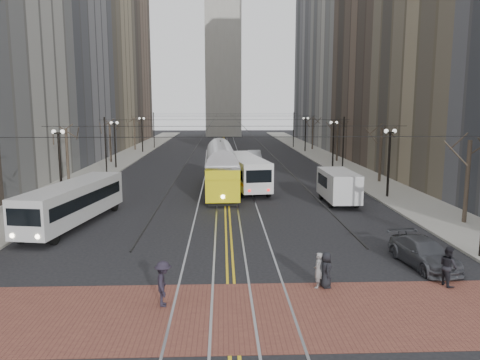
{
  "coord_description": "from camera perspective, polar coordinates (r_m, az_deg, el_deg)",
  "views": [
    {
      "loc": [
        -0.34,
        -20.66,
        7.8
      ],
      "look_at": [
        0.8,
        9.44,
        3.0
      ],
      "focal_mm": 35.0,
      "sensor_mm": 36.0,
      "label": 1
    }
  ],
  "objects": [
    {
      "name": "pedestrian_b",
      "position": [
        20.81,
        9.48,
        -10.77
      ],
      "size": [
        0.56,
        0.66,
        1.55
      ],
      "primitive_type": "imported",
      "rotation": [
        0.0,
        0.0,
        4.32
      ],
      "color": "gray",
      "rests_on": "crosswalk_band"
    },
    {
      "name": "lamp_posts",
      "position": [
        49.67,
        -1.77,
        3.27
      ],
      "size": [
        27.6,
        57.2,
        5.6
      ],
      "color": "black",
      "rests_on": "ground"
    },
    {
      "name": "crosswalk_band",
      "position": [
        18.4,
        -0.93,
        -16.01
      ],
      "size": [
        25.0,
        6.0,
        0.01
      ],
      "primitive_type": "cube",
      "color": "brown",
      "rests_on": "ground"
    },
    {
      "name": "pedestrian_c",
      "position": [
        22.62,
        24.05,
        -9.56
      ],
      "size": [
        0.8,
        0.95,
        1.75
      ],
      "primitive_type": "imported",
      "rotation": [
        0.0,
        0.0,
        1.74
      ],
      "color": "black",
      "rests_on": "crosswalk_band"
    },
    {
      "name": "sidewalk_right",
      "position": [
        67.87,
        10.92,
        2.36
      ],
      "size": [
        5.0,
        140.0,
        0.15
      ],
      "primitive_type": "cube",
      "color": "gray",
      "rests_on": "ground"
    },
    {
      "name": "sedan_grey",
      "position": [
        55.55,
        2.33,
        1.79
      ],
      "size": [
        2.14,
        4.72,
        1.57
      ],
      "primitive_type": "imported",
      "rotation": [
        0.0,
        0.0,
        -0.06
      ],
      "color": "#393B40",
      "rests_on": "ground"
    },
    {
      "name": "streetcar_rails",
      "position": [
        66.13,
        -1.86,
        2.28
      ],
      "size": [
        4.8,
        130.0,
        0.02
      ],
      "primitive_type": "cube",
      "color": "gray",
      "rests_on": "ground"
    },
    {
      "name": "sedan_silver",
      "position": [
        64.2,
        1.72,
        2.85
      ],
      "size": [
        1.85,
        5.23,
        1.72
      ],
      "primitive_type": "imported",
      "rotation": [
        0.0,
        0.0,
        0.01
      ],
      "color": "#999CA0",
      "rests_on": "ground"
    },
    {
      "name": "streetcar",
      "position": [
        42.84,
        -2.36,
        0.87
      ],
      "size": [
        3.03,
        14.54,
        3.41
      ],
      "primitive_type": "cube",
      "rotation": [
        0.0,
        0.0,
        0.02
      ],
      "color": "yellow",
      "rests_on": "ground"
    },
    {
      "name": "building_right_far",
      "position": [
        110.43,
        11.8,
        15.21
      ],
      "size": [
        16.0,
        20.0,
        40.0
      ],
      "primitive_type": "cube",
      "color": "slate",
      "rests_on": "ground"
    },
    {
      "name": "building_left_far",
      "position": [
        110.27,
        -15.9,
        15.07
      ],
      "size": [
        16.0,
        20.0,
        40.0
      ],
      "primitive_type": "cube",
      "color": "brown",
      "rests_on": "ground"
    },
    {
      "name": "cargo_van",
      "position": [
        38.31,
        11.9,
        -0.9
      ],
      "size": [
        2.31,
        5.94,
        2.62
      ],
      "primitive_type": "cube",
      "rotation": [
        0.0,
        0.0,
        0.01
      ],
      "color": "silver",
      "rests_on": "ground"
    },
    {
      "name": "ground",
      "position": [
        22.09,
        -1.16,
        -11.63
      ],
      "size": [
        260.0,
        260.0,
        0.0
      ],
      "primitive_type": "plane",
      "color": "black",
      "rests_on": "ground"
    },
    {
      "name": "sedan_parked",
      "position": [
        24.87,
        21.49,
        -8.25
      ],
      "size": [
        2.49,
        4.84,
        1.34
      ],
      "primitive_type": "imported",
      "rotation": [
        0.0,
        0.0,
        0.13
      ],
      "color": "#45474D",
      "rests_on": "ground"
    },
    {
      "name": "trolley_wires",
      "position": [
        55.64,
        -1.82,
        4.9
      ],
      "size": [
        25.96,
        120.0,
        6.6
      ],
      "color": "black",
      "rests_on": "ground"
    },
    {
      "name": "building_right_midfar",
      "position": [
        92.83,
        16.34,
        20.01
      ],
      "size": [
        20.0,
        20.0,
        52.0
      ],
      "primitive_type": "cube",
      "color": "#98978F",
      "rests_on": "ground"
    },
    {
      "name": "pedestrian_a",
      "position": [
        20.88,
        10.43,
        -10.7
      ],
      "size": [
        0.53,
        0.78,
        1.57
      ],
      "primitive_type": "imported",
      "rotation": [
        0.0,
        0.0,
        1.61
      ],
      "color": "black",
      "rests_on": "crosswalk_band"
    },
    {
      "name": "street_trees",
      "position": [
        56.14,
        -1.81,
        3.94
      ],
      "size": [
        31.68,
        53.28,
        5.6
      ],
      "color": "#382D23",
      "rests_on": "ground"
    },
    {
      "name": "pedestrian_d",
      "position": [
        18.96,
        -9.33,
        -12.35
      ],
      "size": [
        0.8,
        1.24,
        1.82
      ],
      "primitive_type": "imported",
      "rotation": [
        0.0,
        0.0,
        1.68
      ],
      "color": "black",
      "rests_on": "crosswalk_band"
    },
    {
      "name": "sidewalk_left",
      "position": [
        67.72,
        -14.67,
        2.21
      ],
      "size": [
        5.0,
        140.0,
        0.15
      ],
      "primitive_type": "cube",
      "color": "gray",
      "rests_on": "ground"
    },
    {
      "name": "rear_bus",
      "position": [
        44.28,
        0.63,
        0.9
      ],
      "size": [
        4.23,
        11.92,
        3.04
      ],
      "primitive_type": "cube",
      "rotation": [
        0.0,
        0.0,
        0.15
      ],
      "color": "silver",
      "rests_on": "ground"
    },
    {
      "name": "building_left_midfar",
      "position": [
        92.62,
        -20.43,
        19.84
      ],
      "size": [
        20.0,
        20.0,
        52.0
      ],
      "primitive_type": "cube",
      "color": "gray",
      "rests_on": "ground"
    },
    {
      "name": "building_right_mid",
      "position": [
        72.09,
        19.64,
        15.88
      ],
      "size": [
        16.0,
        20.0,
        34.0
      ],
      "primitive_type": "cube",
      "color": "brown",
      "rests_on": "ground"
    },
    {
      "name": "transit_bus",
      "position": [
        32.59,
        -19.66,
        -2.83
      ],
      "size": [
        4.14,
        11.32,
        2.77
      ],
      "primitive_type": "cube",
      "rotation": [
        0.0,
        0.0,
        -0.17
      ],
      "color": "#B9B9B9",
      "rests_on": "ground"
    },
    {
      "name": "building_left_mid",
      "position": [
        71.84,
        -23.57,
        15.68
      ],
      "size": [
        16.0,
        20.0,
        34.0
      ],
      "primitive_type": "cube",
      "color": "slate",
      "rests_on": "ground"
    },
    {
      "name": "centre_lines",
      "position": [
        66.13,
        -1.86,
        2.28
      ],
      "size": [
        0.42,
        130.0,
        0.01
      ],
      "primitive_type": "cube",
      "color": "gold",
      "rests_on": "ground"
    }
  ]
}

